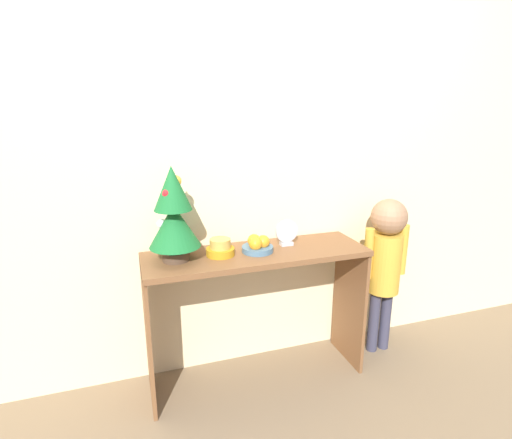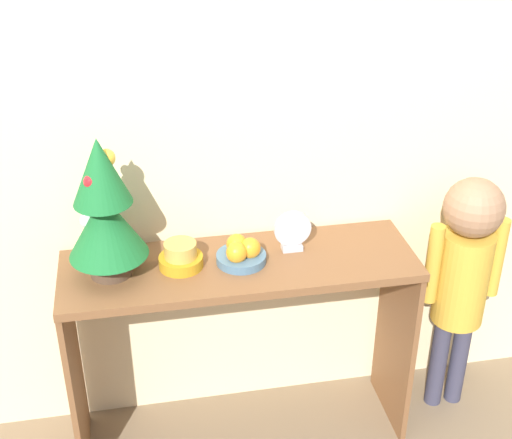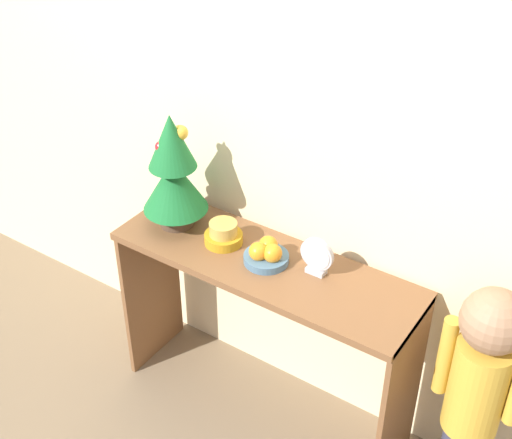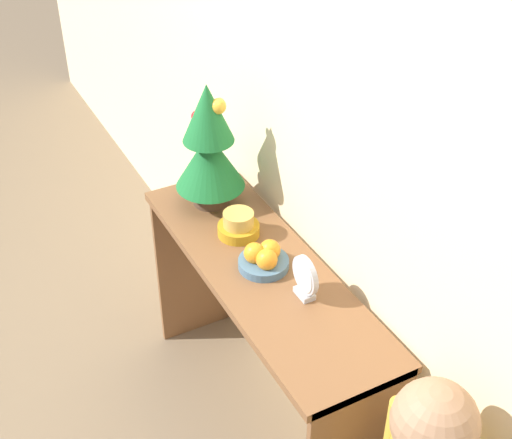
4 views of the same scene
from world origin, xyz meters
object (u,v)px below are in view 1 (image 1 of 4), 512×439
mini_tree (174,214)px  fruit_bowl (258,245)px  child_figure (386,255)px  singing_bowl (220,248)px  desk_clock (287,233)px

mini_tree → fruit_bowl: size_ratio=2.84×
fruit_bowl → child_figure: (0.84, 0.02, -0.16)m
fruit_bowl → singing_bowl: 0.20m
mini_tree → fruit_bowl: bearing=-1.2°
singing_bowl → desk_clock: (0.39, 0.04, 0.04)m
child_figure → mini_tree: bearing=-179.7°
desk_clock → child_figure: child_figure is taller
singing_bowl → fruit_bowl: bearing=-2.5°
mini_tree → singing_bowl: 0.31m
desk_clock → child_figure: 0.68m
mini_tree → singing_bowl: size_ratio=3.24×
mini_tree → child_figure: mini_tree is taller
fruit_bowl → singing_bowl: same height
child_figure → desk_clock: bearing=177.5°
singing_bowl → child_figure: bearing=0.4°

